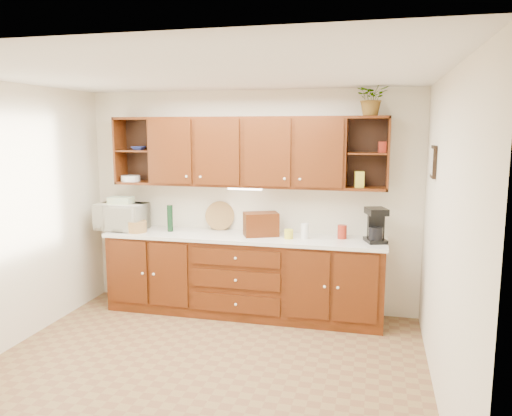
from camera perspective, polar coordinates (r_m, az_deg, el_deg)
The scene contains 26 objects.
floor at distance 4.76m, azimuth -6.21°, elevation -17.90°, with size 4.00×4.00×0.00m, color olive.
ceiling at distance 4.27m, azimuth -6.82°, elevation 15.00°, with size 4.00×4.00×0.00m, color white.
back_wall at distance 5.98m, azimuth -0.75°, elevation 0.83°, with size 4.00×4.00×0.00m, color #F0E6CA.
left_wall at distance 5.35m, azimuth -27.06°, elevation -1.12°, with size 3.50×3.50×0.00m, color #F0E6CA.
right_wall at distance 4.11m, azimuth 20.76°, elevation -3.52°, with size 3.50×3.50×0.00m, color #F0E6CA.
base_cabinets at distance 5.88m, azimuth -1.46°, elevation -7.80°, with size 3.20×0.60×0.90m, color #361706.
countertop at distance 5.75m, azimuth -1.51°, elevation -3.34°, with size 3.24×0.64×0.04m, color white.
upper_cabinets at distance 5.77m, azimuth -1.07°, elevation 6.45°, with size 3.20×0.33×0.80m.
undercabinet_light at distance 5.75m, azimuth -1.28°, elevation 2.22°, with size 0.40×0.05×0.03m, color white.
framed_picture at distance 4.92m, azimuth 19.62°, elevation 5.00°, with size 0.03×0.24×0.30m, color black.
wicker_basket at distance 6.08m, azimuth -13.46°, elevation -2.08°, with size 0.23×0.23×0.13m, color #A88246.
microwave at distance 6.26m, azimuth -15.11°, elevation -0.96°, with size 0.58×0.39×0.32m, color #EEE7CD.
towel_stack at distance 6.23m, azimuth -15.19°, elevation 0.86°, with size 0.27×0.20×0.08m, color #F0E671.
wine_bottle at distance 6.03m, azimuth -9.80°, elevation -1.16°, with size 0.07×0.07×0.32m, color black.
woven_tray at distance 6.08m, azimuth -4.14°, elevation -2.42°, with size 0.35×0.35×0.02m, color #A88246.
bread_box at distance 5.71m, azimuth 0.57°, elevation -1.86°, with size 0.38×0.24×0.27m, color #361706.
mug_tree at distance 5.75m, azimuth 1.12°, elevation -2.71°, with size 0.22×0.23×0.27m.
canister_red at distance 5.65m, azimuth 9.81°, elevation -2.71°, with size 0.10×0.10×0.15m, color maroon.
canister_white at distance 5.59m, azimuth 5.58°, elevation -2.65°, with size 0.09×0.09×0.17m, color white.
canister_yellow at distance 5.58m, azimuth 3.76°, elevation -2.99°, with size 0.10×0.10×0.10m, color yellow.
coffee_maker at distance 5.54m, azimuth 13.55°, elevation -1.96°, with size 0.27×0.31×0.37m.
bowl_stack at distance 6.24m, azimuth -13.27°, elevation 6.66°, with size 0.17×0.17×0.04m, color navy.
plate_stack at distance 6.29m, azimuth -14.14°, elevation 3.30°, with size 0.23×0.23×0.07m, color white.
pantry_box_yellow at distance 5.56m, azimuth 11.72°, elevation 3.22°, with size 0.10×0.08×0.17m, color yellow.
pantry_box_red at distance 5.56m, azimuth 14.23°, elevation 6.76°, with size 0.08×0.07×0.12m, color maroon.
potted_plant at distance 5.52m, azimuth 13.15°, elevation 12.18°, with size 0.34×0.29×0.37m, color #999999.
Camera 1 is at (1.47, -3.98, 2.15)m, focal length 35.00 mm.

